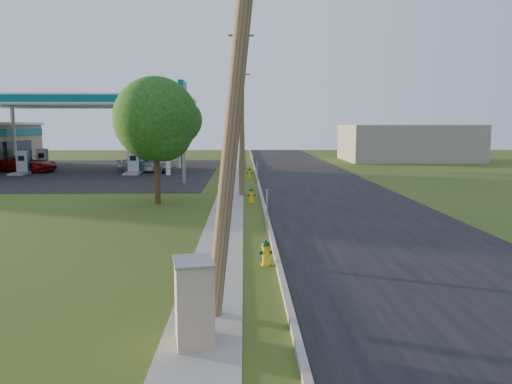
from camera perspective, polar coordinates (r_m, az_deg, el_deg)
The scene contains 26 objects.
ground_plane at distance 11.69m, azimuth 0.96°, elevation -12.08°, with size 140.00×140.00×0.00m, color #334B15.
road at distance 21.93m, azimuth 11.73°, elevation -2.87°, with size 8.00×120.00×0.02m, color black.
curb at distance 21.37m, azimuth 1.21°, elevation -2.81°, with size 0.15×120.00×0.15m, color gray.
sidewalk at distance 21.38m, azimuth -3.48°, elevation -2.98°, with size 1.50×120.00×0.03m, color gray.
forecourt at distance 45.89m, azimuth -21.18°, elevation 2.19°, with size 26.00×28.00×0.02m, color black.
utility_pole_near at distance 10.04m, azimuth -2.25°, elevation 12.54°, with size 1.40×0.32×9.48m.
utility_pole_mid at distance 28.02m, azimuth -1.69°, elevation 9.68°, with size 1.40×0.32×9.80m.
utility_pole_far at distance 46.01m, azimuth -1.57°, elevation 8.68°, with size 1.40×0.32×9.50m.
sign_post_near at distance 15.50m, azimuth 1.26°, elevation -3.33°, with size 0.05×0.04×2.00m, color gray.
sign_post_mid at distance 27.17m, azimuth 0.13°, elevation 1.40°, with size 0.05×0.04×2.00m, color gray.
sign_post_far at distance 39.32m, azimuth -0.34°, elevation 3.32°, with size 0.05×0.04×2.00m, color gray.
gas_canopy at distance 45.13m, azimuth -19.12°, elevation 9.68°, with size 18.18×9.18×6.40m.
fuel_pump_nw at distance 44.91m, azimuth -25.09°, elevation 2.79°, with size 1.20×3.20×1.90m.
fuel_pump_ne at distance 42.11m, azimuth -13.79°, elevation 3.01°, with size 1.20×3.20×1.90m.
fuel_pump_sw at distance 48.59m, azimuth -23.20°, elevation 3.20°, with size 1.20×3.20×1.90m.
fuel_pump_se at distance 46.01m, azimuth -12.72°, elevation 3.42°, with size 1.20×3.20×1.90m.
price_pylon at distance 33.78m, azimuth -8.38°, elevation 10.07°, with size 0.34×2.04×6.85m.
distant_building at distance 58.99m, azimuth 16.94°, elevation 5.40°, with size 14.00×10.00×4.00m, color gray.
tree_verge at distance 25.44m, azimuth -11.18°, elevation 7.82°, with size 4.20×4.20×6.36m.
tree_lot at distance 51.87m, azimuth -8.51°, elevation 7.94°, with size 4.42×4.42×6.69m.
hydrant_near at distance 14.21m, azimuth 1.14°, elevation -6.97°, with size 0.38×0.34×0.74m.
hydrant_mid at distance 25.46m, azimuth -0.54°, elevation -0.40°, with size 0.42×0.37×0.80m.
hydrant_far at distance 37.15m, azimuth -0.72°, elevation 2.14°, with size 0.42×0.38×0.81m.
utility_cabinet at distance 9.26m, azimuth -7.09°, elevation -12.37°, with size 0.85×1.03×1.57m.
car_red at distance 46.72m, azimuth -24.59°, elevation 2.96°, with size 2.37×5.15×1.43m, color maroon.
car_silver at distance 43.13m, azimuth -12.60°, elevation 3.21°, with size 1.80×4.48×1.53m, color #A9ACB0.
Camera 1 is at (-0.45, -11.00, 3.94)m, focal length 35.00 mm.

